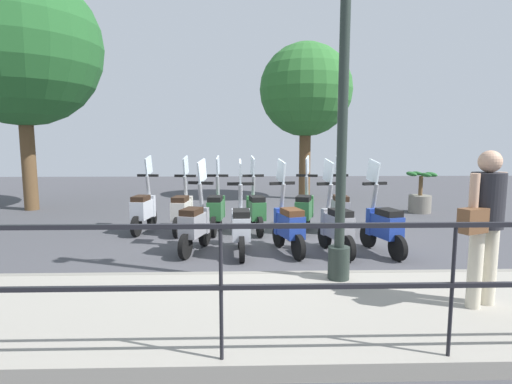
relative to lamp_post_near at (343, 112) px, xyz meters
name	(u,v)px	position (x,y,z in m)	size (l,w,h in m)	color
ground_plane	(284,242)	(2.40, 0.44, -2.16)	(28.00, 28.00, 0.00)	#424247
promenade_walkway	(313,310)	(-0.75, 0.44, -2.09)	(2.20, 20.00, 0.15)	gray
fence_railing	(338,263)	(-1.80, 0.44, -1.25)	(0.04, 16.03, 1.07)	black
lamp_post_near	(343,112)	(0.00, 0.00, 0.00)	(0.26, 0.90, 4.52)	#232D28
pedestrian_with_bag	(485,217)	(-0.86, -1.25, -1.08)	(0.48, 0.60, 1.59)	beige
tree_large	(21,47)	(6.08, 6.90, 2.08)	(4.06, 4.06, 6.29)	brown
tree_distant	(306,91)	(8.00, -0.77, 1.24)	(2.89, 2.89, 4.88)	brown
potted_palm	(420,196)	(5.36, -3.37, -1.72)	(1.06, 0.66, 1.05)	slate
scooter_near_0	(383,225)	(1.59, -1.10, -1.68)	(1.21, 0.52, 1.54)	black
scooter_near_1	(336,225)	(1.59, -0.33, -1.68)	(1.21, 0.51, 1.54)	black
scooter_near_2	(288,224)	(1.67, 0.44, -1.68)	(1.20, 0.54, 1.54)	black
scooter_near_3	(241,226)	(1.60, 1.21, -1.68)	(1.23, 0.44, 1.54)	black
scooter_near_4	(195,224)	(1.77, 1.97, -1.68)	(1.21, 0.53, 1.54)	black
scooter_far_0	(339,208)	(3.22, -0.76, -1.68)	(1.23, 0.44, 1.54)	black
scooter_far_1	(304,209)	(3.20, -0.05, -1.68)	(1.20, 0.54, 1.54)	black
scooter_far_2	(256,209)	(3.18, 0.93, -1.68)	(1.23, 0.47, 1.54)	black
scooter_far_3	(216,209)	(3.22, 1.73, -1.68)	(1.23, 0.44, 1.54)	black
scooter_far_4	(182,209)	(3.19, 2.40, -1.68)	(1.23, 0.44, 1.54)	black
scooter_far_5	(144,208)	(3.30, 3.19, -1.68)	(1.23, 0.45, 1.54)	black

